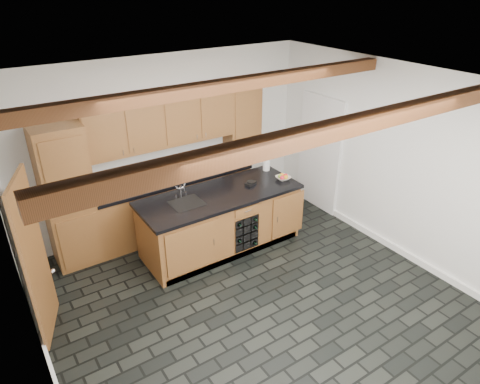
# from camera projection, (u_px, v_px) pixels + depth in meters

# --- Properties ---
(ground) EXTENTS (5.00, 5.00, 0.00)m
(ground) POSITION_uv_depth(u_px,v_px,m) (253.00, 299.00, 5.66)
(ground) COLOR black
(ground) RESTS_ON ground
(room_shell) EXTENTS (5.01, 5.00, 5.00)m
(room_shell) POSITION_uv_depth(u_px,v_px,m) (224.00, 182.00, 5.31)
(room_shell) COLOR white
(room_shell) RESTS_ON ground
(back_cabinetry) EXTENTS (3.65, 0.62, 2.20)m
(back_cabinetry) POSITION_uv_depth(u_px,v_px,m) (152.00, 179.00, 6.68)
(back_cabinetry) COLOR #9C6332
(back_cabinetry) RESTS_ON ground
(island) EXTENTS (2.48, 0.96, 0.93)m
(island) POSITION_uv_depth(u_px,v_px,m) (221.00, 221.00, 6.55)
(island) COLOR #9C6332
(island) RESTS_ON ground
(faucet) EXTENTS (0.45, 0.40, 0.34)m
(faucet) POSITION_uv_depth(u_px,v_px,m) (186.00, 200.00, 6.08)
(faucet) COLOR black
(faucet) RESTS_ON island
(kitchen_scale) EXTENTS (0.21, 0.16, 0.06)m
(kitchen_scale) POSITION_uv_depth(u_px,v_px,m) (251.00, 183.00, 6.60)
(kitchen_scale) COLOR black
(kitchen_scale) RESTS_ON island
(fruit_bowl) EXTENTS (0.24, 0.24, 0.05)m
(fruit_bowl) POSITION_uv_depth(u_px,v_px,m) (283.00, 178.00, 6.75)
(fruit_bowl) COLOR beige
(fruit_bowl) RESTS_ON island
(fruit_cluster) EXTENTS (0.16, 0.17, 0.07)m
(fruit_cluster) POSITION_uv_depth(u_px,v_px,m) (283.00, 176.00, 6.74)
(fruit_cluster) COLOR red
(fruit_cluster) RESTS_ON fruit_bowl
(paper_towel) EXTENTS (0.11, 0.11, 0.27)m
(paper_towel) POSITION_uv_depth(u_px,v_px,m) (266.00, 162.00, 7.04)
(paper_towel) COLOR white
(paper_towel) RESTS_ON island
(mug) EXTENTS (0.13, 0.13, 0.09)m
(mug) POSITION_uv_depth(u_px,v_px,m) (100.00, 191.00, 6.33)
(mug) COLOR white
(mug) RESTS_ON back_cabinetry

